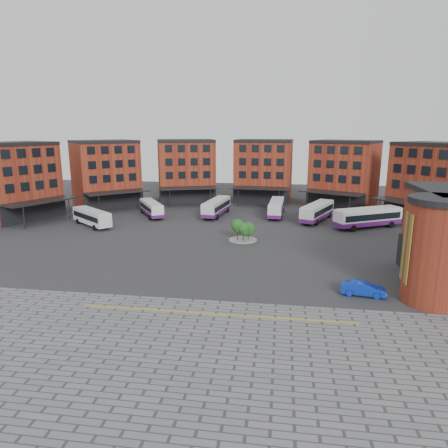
# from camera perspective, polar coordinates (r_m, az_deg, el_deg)

# --- Properties ---
(ground) EXTENTS (160.00, 160.00, 0.00)m
(ground) POSITION_cam_1_polar(r_m,az_deg,el_deg) (51.32, -0.84, -5.81)
(ground) COLOR #28282B
(ground) RESTS_ON ground
(paving_zone) EXTENTS (50.00, 22.00, 0.02)m
(paving_zone) POSITION_cam_1_polar(r_m,az_deg,el_deg) (31.37, -3.79, -19.11)
(paving_zone) COLOR slate
(paving_zone) RESTS_ON ground
(yellow_line) EXTENTS (26.00, 0.15, 0.02)m
(yellow_line) POSITION_cam_1_polar(r_m,az_deg,el_deg) (38.23, -1.23, -12.73)
(yellow_line) COLOR gold
(yellow_line) RESTS_ON paving_zone
(main_building) EXTENTS (94.14, 42.48, 14.60)m
(main_building) POSITION_cam_1_polar(r_m,az_deg,el_deg) (87.54, 0.04, 7.03)
(main_building) COLOR maroon
(main_building) RESTS_ON ground
(tree_island) EXTENTS (4.40, 4.40, 3.48)m
(tree_island) POSITION_cam_1_polar(r_m,az_deg,el_deg) (61.70, 2.83, -0.74)
(tree_island) COLOR gray
(tree_island) RESTS_ON ground
(bus_a) EXTENTS (9.70, 8.37, 2.96)m
(bus_a) POSITION_cam_1_polar(r_m,az_deg,el_deg) (74.99, -18.38, 1.05)
(bus_a) COLOR silver
(bus_a) RESTS_ON ground
(bus_b) EXTENTS (7.55, 10.06, 2.92)m
(bus_b) POSITION_cam_1_polar(r_m,az_deg,el_deg) (80.80, -10.33, 2.23)
(bus_b) COLOR white
(bus_b) RESTS_ON ground
(bus_c) EXTENTS (4.23, 11.75, 3.24)m
(bus_c) POSITION_cam_1_polar(r_m,az_deg,el_deg) (79.95, -1.09, 2.46)
(bus_c) COLOR silver
(bus_c) RESTS_ON ground
(bus_d) EXTENTS (3.21, 11.22, 3.13)m
(bus_d) POSITION_cam_1_polar(r_m,az_deg,el_deg) (80.22, 7.47, 2.34)
(bus_d) COLOR silver
(bus_d) RESTS_ON ground
(bus_e) EXTENTS (7.19, 11.90, 3.32)m
(bus_e) POSITION_cam_1_polar(r_m,az_deg,el_deg) (77.32, 13.16, 1.77)
(bus_e) COLOR silver
(bus_e) RESTS_ON ground
(bus_f) EXTENTS (12.44, 8.55, 3.55)m
(bus_f) POSITION_cam_1_polar(r_m,az_deg,el_deg) (74.09, 19.87, 0.92)
(bus_f) COLOR silver
(bus_f) RESTS_ON ground
(blue_car) EXTENTS (4.72, 2.12, 1.50)m
(blue_car) POSITION_cam_1_polar(r_m,az_deg,el_deg) (44.38, 19.23, -8.69)
(blue_car) COLOR #0E2EB8
(blue_car) RESTS_ON ground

